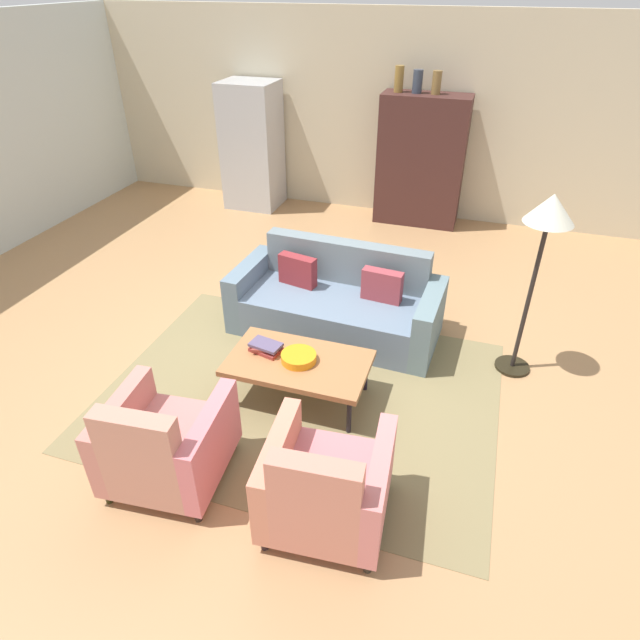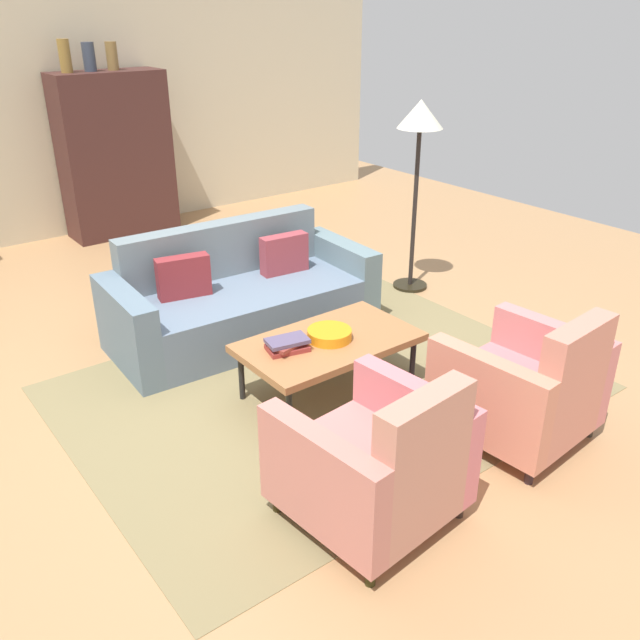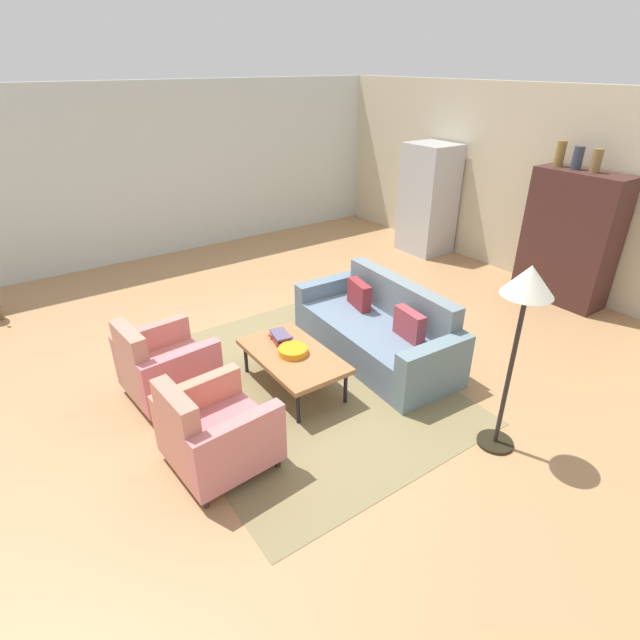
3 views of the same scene
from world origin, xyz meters
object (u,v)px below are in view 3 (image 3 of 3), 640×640
at_px(armchair_left, 162,368).
at_px(vase_round, 578,158).
at_px(book_stack, 280,337).
at_px(fruit_bowl, 293,351).
at_px(vase_small, 597,161).
at_px(vase_tall, 560,154).
at_px(couch, 380,332).
at_px(floor_lamp, 525,299).
at_px(cabinet, 570,238).
at_px(armchair_right, 212,434).
at_px(refrigerator, 428,199).
at_px(coffee_table, 293,357).

bearing_deg(armchair_left, vase_round, 76.96).
height_order(armchair_left, book_stack, armchair_left).
bearing_deg(fruit_bowl, vase_small, 84.62).
bearing_deg(vase_tall, book_stack, -93.02).
distance_m(armchair_left, fruit_bowl, 1.31).
relative_size(fruit_bowl, vase_small, 1.04).
xyz_separation_m(fruit_bowl, vase_round, (0.16, 4.31, 1.50)).
relative_size(couch, vase_small, 7.41).
xyz_separation_m(vase_round, floor_lamp, (1.63, -3.29, -0.50)).
xyz_separation_m(couch, vase_round, (0.16, 3.12, 1.66)).
xyz_separation_m(cabinet, vase_round, (-0.15, -0.00, 1.05)).
bearing_deg(vase_small, cabinet, 177.29).
xyz_separation_m(armchair_right, book_stack, (-0.92, 1.21, 0.10)).
xyz_separation_m(vase_small, refrigerator, (-2.67, -0.10, -1.02)).
xyz_separation_m(armchair_right, vase_tall, (-0.70, 5.47, 1.62)).
bearing_deg(book_stack, armchair_right, -52.71).
bearing_deg(vase_tall, floor_lamp, -60.24).
relative_size(coffee_table, armchair_right, 1.36).
relative_size(refrigerator, floor_lamp, 1.08).
bearing_deg(refrigerator, armchair_left, -72.80).
xyz_separation_m(vase_round, vase_small, (0.25, 0.00, -0.00)).
xyz_separation_m(armchair_right, vase_small, (-0.20, 5.47, 1.60)).
bearing_deg(coffee_table, armchair_right, -62.57).
bearing_deg(vase_small, vase_tall, 180.00).
xyz_separation_m(couch, coffee_table, (-0.00, -1.19, 0.08)).
bearing_deg(armchair_left, armchair_right, -5.19).
bearing_deg(couch, vase_round, -90.16).
distance_m(coffee_table, fruit_bowl, 0.07).
height_order(armchair_right, vase_tall, vase_tall).
bearing_deg(armchair_left, cabinet, 75.44).
relative_size(armchair_left, armchair_right, 1.00).
distance_m(vase_round, floor_lamp, 3.70).
bearing_deg(vase_small, refrigerator, -177.86).
distance_m(couch, armchair_right, 2.43).
height_order(fruit_bowl, floor_lamp, floor_lamp).
height_order(cabinet, vase_tall, vase_tall).
bearing_deg(refrigerator, armchair_right, -61.95).
bearing_deg(coffee_table, cabinet, 85.89).
height_order(fruit_bowl, vase_round, vase_round).
bearing_deg(vase_small, vase_round, 180.00).
distance_m(couch, cabinet, 3.20).
height_order(coffee_table, fruit_bowl, fruit_bowl).
distance_m(vase_tall, vase_round, 0.25).
bearing_deg(cabinet, floor_lamp, -65.80).
bearing_deg(armchair_left, couch, 70.55).
height_order(coffee_table, armchair_left, armchair_left).
relative_size(coffee_table, vase_round, 4.13).
bearing_deg(floor_lamp, couch, 174.64).
distance_m(cabinet, refrigerator, 2.57).
bearing_deg(vase_round, armchair_right, -85.35).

